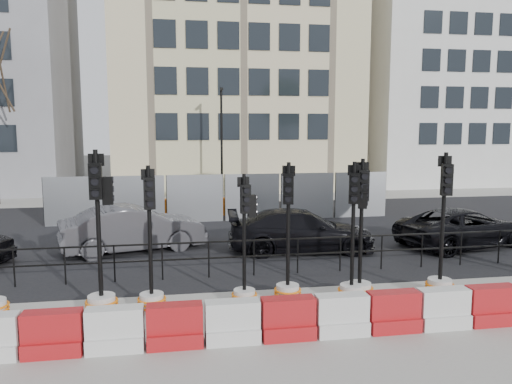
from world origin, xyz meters
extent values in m
plane|color=#51514C|center=(0.00, 0.00, 0.00)|extent=(120.00, 120.00, 0.00)
cube|color=gray|center=(0.00, -3.00, 0.01)|extent=(40.00, 6.00, 0.02)
cube|color=black|center=(0.00, 7.00, 0.01)|extent=(40.00, 14.00, 0.03)
cube|color=gray|center=(0.00, 16.00, 0.01)|extent=(40.00, 4.00, 0.02)
cube|color=beige|center=(2.00, 22.00, 9.00)|extent=(15.00, 10.00, 18.00)
cube|color=silver|center=(17.00, 22.00, 8.00)|extent=(12.00, 9.00, 16.00)
cylinder|color=black|center=(-6.00, 1.20, 0.50)|extent=(0.04, 0.04, 1.00)
cylinder|color=black|center=(-4.80, 1.20, 0.50)|extent=(0.04, 0.04, 1.00)
cylinder|color=black|center=(-3.60, 1.20, 0.50)|extent=(0.04, 0.04, 1.00)
cylinder|color=black|center=(-2.40, 1.20, 0.50)|extent=(0.04, 0.04, 1.00)
cylinder|color=black|center=(-1.20, 1.20, 0.50)|extent=(0.04, 0.04, 1.00)
cylinder|color=black|center=(0.00, 1.20, 0.50)|extent=(0.04, 0.04, 1.00)
cylinder|color=black|center=(1.20, 1.20, 0.50)|extent=(0.04, 0.04, 1.00)
cylinder|color=black|center=(2.40, 1.20, 0.50)|extent=(0.04, 0.04, 1.00)
cylinder|color=black|center=(3.60, 1.20, 0.50)|extent=(0.04, 0.04, 1.00)
cylinder|color=black|center=(4.80, 1.20, 0.50)|extent=(0.04, 0.04, 1.00)
cylinder|color=black|center=(6.00, 1.20, 0.50)|extent=(0.04, 0.04, 1.00)
cylinder|color=black|center=(7.20, 1.20, 0.50)|extent=(0.04, 0.04, 1.00)
cube|color=black|center=(0.00, 1.20, 0.98)|extent=(18.00, 0.04, 0.04)
cube|color=black|center=(0.00, 1.20, 0.55)|extent=(18.00, 0.04, 0.04)
cube|color=#979A9F|center=(-6.00, 9.00, 1.00)|extent=(2.30, 0.05, 2.00)
cylinder|color=black|center=(-7.15, 9.00, 1.00)|extent=(0.05, 0.05, 2.00)
cube|color=#979A9F|center=(-3.60, 9.00, 1.00)|extent=(2.30, 0.05, 2.00)
cylinder|color=black|center=(-4.75, 9.00, 1.00)|extent=(0.05, 0.05, 2.00)
cube|color=#979A9F|center=(-1.20, 9.00, 1.00)|extent=(2.30, 0.05, 2.00)
cylinder|color=black|center=(-2.35, 9.00, 1.00)|extent=(0.05, 0.05, 2.00)
cube|color=#979A9F|center=(1.20, 9.00, 1.00)|extent=(2.30, 0.05, 2.00)
cylinder|color=black|center=(0.05, 9.00, 1.00)|extent=(0.05, 0.05, 2.00)
cube|color=#979A9F|center=(3.60, 9.00, 1.00)|extent=(2.30, 0.05, 2.00)
cylinder|color=black|center=(2.45, 9.00, 1.00)|extent=(0.05, 0.05, 2.00)
cube|color=#979A9F|center=(6.00, 9.00, 1.00)|extent=(2.30, 0.05, 2.00)
cylinder|color=black|center=(4.85, 9.00, 1.00)|extent=(0.05, 0.05, 2.00)
cube|color=orange|center=(-4.00, 10.50, 0.40)|extent=(1.00, 0.40, 0.80)
cube|color=orange|center=(-2.00, 10.50, 0.40)|extent=(1.00, 0.40, 0.80)
cube|color=orange|center=(0.00, 10.50, 0.40)|extent=(1.00, 0.40, 0.80)
cube|color=orange|center=(2.00, 10.50, 0.40)|extent=(1.00, 0.40, 0.80)
cube|color=orange|center=(4.00, 10.50, 0.40)|extent=(1.00, 0.40, 0.80)
cylinder|color=black|center=(0.50, 15.00, 3.00)|extent=(0.12, 0.12, 6.00)
cube|color=black|center=(0.50, 14.75, 5.90)|extent=(0.12, 0.50, 0.12)
cube|color=red|center=(-4.20, -2.80, 0.15)|extent=(1.00, 0.50, 0.30)
cube|color=red|center=(-4.20, -2.80, 0.55)|extent=(1.00, 0.35, 0.50)
cube|color=silver|center=(-3.15, -2.80, 0.15)|extent=(1.00, 0.50, 0.30)
cube|color=silver|center=(-3.15, -2.80, 0.55)|extent=(1.00, 0.35, 0.50)
cube|color=red|center=(-2.10, -2.80, 0.15)|extent=(1.00, 0.50, 0.30)
cube|color=red|center=(-2.10, -2.80, 0.55)|extent=(1.00, 0.35, 0.50)
cube|color=silver|center=(-1.05, -2.80, 0.15)|extent=(1.00, 0.50, 0.30)
cube|color=silver|center=(-1.05, -2.80, 0.55)|extent=(1.00, 0.35, 0.50)
cube|color=red|center=(0.00, -2.80, 0.15)|extent=(1.00, 0.50, 0.30)
cube|color=red|center=(0.00, -2.80, 0.55)|extent=(1.00, 0.35, 0.50)
cube|color=silver|center=(1.05, -2.80, 0.15)|extent=(1.00, 0.50, 0.30)
cube|color=silver|center=(1.05, -2.80, 0.55)|extent=(1.00, 0.35, 0.50)
cube|color=red|center=(2.10, -2.80, 0.15)|extent=(1.00, 0.50, 0.30)
cube|color=red|center=(2.10, -2.80, 0.55)|extent=(1.00, 0.35, 0.50)
cube|color=silver|center=(3.15, -2.80, 0.15)|extent=(1.00, 0.50, 0.30)
cube|color=silver|center=(3.15, -2.80, 0.55)|extent=(1.00, 0.35, 0.50)
cube|color=red|center=(4.20, -2.80, 0.15)|extent=(1.00, 0.50, 0.30)
cube|color=red|center=(4.20, -2.80, 0.55)|extent=(1.00, 0.35, 0.50)
cylinder|color=white|center=(-3.63, -0.97, 0.21)|extent=(0.57, 0.57, 0.43)
torus|color=orange|center=(-3.63, -0.97, 0.13)|extent=(0.69, 0.69, 0.05)
torus|color=orange|center=(-3.63, -0.97, 0.21)|extent=(0.69, 0.69, 0.05)
torus|color=orange|center=(-3.63, -0.97, 0.30)|extent=(0.69, 0.69, 0.05)
cylinder|color=black|center=(-3.63, -0.97, 1.92)|extent=(0.10, 0.10, 3.19)
cube|color=black|center=(-3.63, -1.09, 2.87)|extent=(0.26, 0.15, 0.74)
cylinder|color=black|center=(-3.63, -1.18, 2.64)|extent=(0.16, 0.05, 0.16)
cylinder|color=black|center=(-3.63, -1.18, 2.87)|extent=(0.16, 0.05, 0.16)
cylinder|color=black|center=(-3.63, -1.18, 3.11)|extent=(0.16, 0.05, 0.16)
cube|color=black|center=(-3.63, -0.90, 3.30)|extent=(0.32, 0.03, 0.26)
cube|color=black|center=(-3.42, -0.97, 2.66)|extent=(0.21, 0.14, 0.59)
cylinder|color=white|center=(-2.59, -0.90, 0.19)|extent=(0.52, 0.52, 0.38)
torus|color=orange|center=(-2.59, -0.90, 0.12)|extent=(0.62, 0.62, 0.05)
torus|color=orange|center=(-2.59, -0.90, 0.19)|extent=(0.62, 0.62, 0.05)
torus|color=orange|center=(-2.59, -0.90, 0.27)|extent=(0.62, 0.62, 0.05)
cylinder|color=black|center=(-2.59, -0.90, 1.73)|extent=(0.09, 0.09, 2.88)
cube|color=black|center=(-2.57, -1.02, 2.59)|extent=(0.25, 0.17, 0.67)
cylinder|color=black|center=(-2.56, -1.09, 2.38)|extent=(0.15, 0.07, 0.14)
cylinder|color=black|center=(-2.56, -1.09, 2.59)|extent=(0.15, 0.07, 0.14)
cylinder|color=black|center=(-2.56, -1.09, 2.80)|extent=(0.15, 0.07, 0.14)
cube|color=black|center=(-2.60, -0.85, 2.98)|extent=(0.29, 0.08, 0.23)
cylinder|color=white|center=(-0.56, -0.89, 0.18)|extent=(0.48, 0.48, 0.36)
torus|color=orange|center=(-0.56, -0.89, 0.11)|extent=(0.58, 0.58, 0.04)
torus|color=orange|center=(-0.56, -0.89, 0.18)|extent=(0.58, 0.58, 0.04)
torus|color=orange|center=(-0.56, -0.89, 0.25)|extent=(0.58, 0.58, 0.04)
cylinder|color=black|center=(-0.56, -0.89, 1.61)|extent=(0.08, 0.08, 2.69)
cube|color=black|center=(-0.54, -1.00, 2.42)|extent=(0.23, 0.16, 0.63)
cylinder|color=black|center=(-0.53, -1.07, 2.22)|extent=(0.14, 0.07, 0.13)
cylinder|color=black|center=(-0.53, -1.07, 2.42)|extent=(0.14, 0.07, 0.13)
cylinder|color=black|center=(-0.53, -1.07, 2.62)|extent=(0.14, 0.07, 0.13)
cube|color=black|center=(-0.57, -0.84, 2.78)|extent=(0.27, 0.07, 0.22)
cube|color=black|center=(-0.38, -0.87, 2.24)|extent=(0.20, 0.14, 0.49)
cylinder|color=white|center=(0.46, -0.80, 0.19)|extent=(0.52, 0.52, 0.39)
torus|color=orange|center=(0.46, -0.80, 0.12)|extent=(0.63, 0.63, 0.05)
torus|color=orange|center=(0.46, -0.80, 0.19)|extent=(0.63, 0.63, 0.05)
torus|color=orange|center=(0.46, -0.80, 0.27)|extent=(0.63, 0.63, 0.05)
cylinder|color=black|center=(0.46, -0.80, 1.74)|extent=(0.09, 0.09, 2.90)
cube|color=black|center=(0.43, -0.92, 2.61)|extent=(0.26, 0.19, 0.68)
cylinder|color=black|center=(0.41, -0.99, 2.40)|extent=(0.15, 0.08, 0.15)
cylinder|color=black|center=(0.41, -0.99, 2.61)|extent=(0.15, 0.08, 0.15)
cylinder|color=black|center=(0.41, -0.99, 2.82)|extent=(0.15, 0.08, 0.15)
cube|color=black|center=(0.47, -0.75, 3.00)|extent=(0.29, 0.10, 0.23)
cylinder|color=white|center=(1.89, -1.05, 0.19)|extent=(0.52, 0.52, 0.39)
torus|color=orange|center=(1.89, -1.05, 0.12)|extent=(0.63, 0.63, 0.05)
torus|color=orange|center=(1.89, -1.05, 0.19)|extent=(0.63, 0.63, 0.05)
torus|color=orange|center=(1.89, -1.05, 0.27)|extent=(0.63, 0.63, 0.05)
cylinder|color=black|center=(1.89, -1.05, 1.75)|extent=(0.09, 0.09, 2.91)
cube|color=black|center=(1.86, -1.16, 2.62)|extent=(0.26, 0.20, 0.68)
cylinder|color=black|center=(1.84, -1.24, 2.41)|extent=(0.15, 0.09, 0.15)
cylinder|color=black|center=(1.84, -1.24, 2.62)|extent=(0.15, 0.09, 0.15)
cylinder|color=black|center=(1.84, -1.24, 2.84)|extent=(0.15, 0.09, 0.15)
cube|color=black|center=(1.91, -1.00, 3.01)|extent=(0.29, 0.12, 0.23)
cube|color=black|center=(2.08, -1.11, 2.43)|extent=(0.22, 0.18, 0.53)
cylinder|color=white|center=(2.12, -0.96, 0.20)|extent=(0.53, 0.53, 0.40)
torus|color=orange|center=(2.12, -0.96, 0.12)|extent=(0.64, 0.64, 0.05)
torus|color=orange|center=(2.12, -0.96, 0.20)|extent=(0.64, 0.64, 0.05)
torus|color=orange|center=(2.12, -0.96, 0.28)|extent=(0.64, 0.64, 0.05)
cylinder|color=black|center=(2.12, -0.96, 1.78)|extent=(0.09, 0.09, 2.97)
cube|color=black|center=(2.11, -1.07, 2.67)|extent=(0.26, 0.17, 0.69)
cylinder|color=black|center=(2.10, -1.15, 2.45)|extent=(0.15, 0.07, 0.15)
cylinder|color=black|center=(2.10, -1.15, 2.67)|extent=(0.15, 0.07, 0.15)
cylinder|color=black|center=(2.10, -1.15, 2.89)|extent=(0.15, 0.07, 0.15)
cube|color=black|center=(2.13, -0.90, 3.06)|extent=(0.30, 0.07, 0.24)
cylinder|color=white|center=(4.08, -1.05, 0.21)|extent=(0.56, 0.56, 0.41)
torus|color=orange|center=(4.08, -1.05, 0.12)|extent=(0.67, 0.67, 0.05)
torus|color=orange|center=(4.08, -1.05, 0.21)|extent=(0.67, 0.67, 0.05)
torus|color=orange|center=(4.08, -1.05, 0.29)|extent=(0.67, 0.67, 0.05)
cylinder|color=black|center=(4.08, -1.05, 1.85)|extent=(0.09, 0.09, 3.08)
cube|color=black|center=(4.06, -1.17, 2.78)|extent=(0.27, 0.19, 0.72)
cylinder|color=black|center=(4.04, -1.25, 2.55)|extent=(0.16, 0.08, 0.15)
cylinder|color=black|center=(4.04, -1.25, 2.78)|extent=(0.16, 0.08, 0.15)
cylinder|color=black|center=(4.04, -1.25, 3.00)|extent=(0.16, 0.08, 0.15)
cube|color=black|center=(4.09, -0.99, 3.19)|extent=(0.31, 0.09, 0.25)
imported|color=#444348|center=(-3.36, 4.47, 0.74)|extent=(3.90, 5.32, 1.49)
imported|color=black|center=(1.91, 3.57, 0.68)|extent=(2.66, 4.98, 1.36)
imported|color=black|center=(7.41, 3.39, 0.64)|extent=(4.42, 5.66, 1.28)
camera|label=1|loc=(-2.07, -11.55, 3.98)|focal=35.00mm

